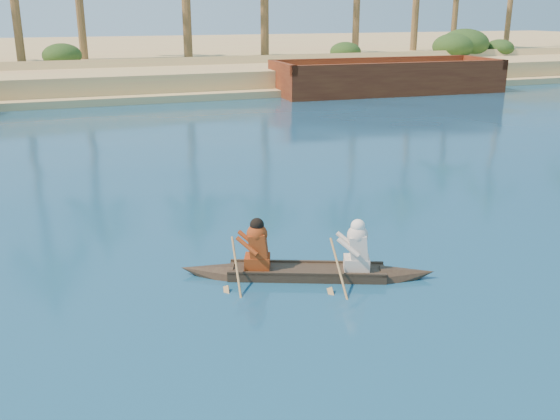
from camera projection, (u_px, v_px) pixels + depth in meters
name	position (u px, v px, depth m)	size (l,w,h in m)	color
sandy_embankment	(21.00, 60.00, 50.66)	(150.00, 51.00, 1.50)	tan
shrub_cluster	(14.00, 67.00, 36.74)	(100.00, 6.00, 2.40)	#213B15
canoe	(307.00, 264.00, 10.84)	(4.33, 2.26, 1.22)	#382D1E
barge_right	(387.00, 79.00, 34.95)	(12.88, 4.87, 2.11)	brown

